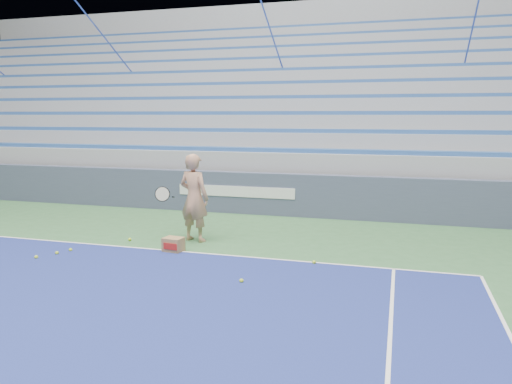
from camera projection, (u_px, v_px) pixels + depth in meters
The scene contains 10 objects.
sponsor_barrier at pixel (238, 192), 13.31m from camera, with size 30.00×0.32×1.10m.
bleachers at pixel (286, 121), 18.46m from camera, with size 31.00×9.15×7.30m.
tennis_player at pixel (194, 198), 10.26m from camera, with size 0.98×0.90×1.82m.
ball_box at pixel (173, 245), 9.56m from camera, with size 0.40×0.33×0.28m.
tennis_ball_0 at pixel (57, 253), 9.36m from camera, with size 0.07×0.07×0.07m, color #C4E22E.
tennis_ball_1 at pixel (241, 281), 7.80m from camera, with size 0.07×0.07×0.07m, color #C4E22E.
tennis_ball_2 at pixel (70, 250), 9.58m from camera, with size 0.07×0.07×0.07m, color #C4E22E.
tennis_ball_3 at pixel (36, 257), 9.09m from camera, with size 0.07×0.07×0.07m, color #C4E22E.
tennis_ball_4 at pixel (314, 262), 8.77m from camera, with size 0.07×0.07×0.07m, color #C4E22E.
tennis_ball_5 at pixel (130, 239), 10.39m from camera, with size 0.07×0.07×0.07m, color #C4E22E.
Camera 1 is at (4.14, 3.39, 2.60)m, focal length 35.00 mm.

